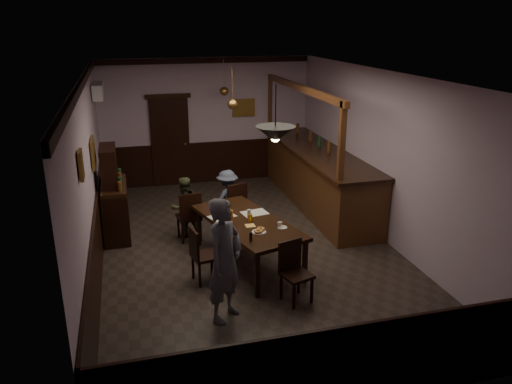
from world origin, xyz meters
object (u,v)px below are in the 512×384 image
object	(u,v)px
pendant_brass_far	(224,91)
soda_can	(250,218)
person_standing	(225,260)
chair_side	(201,253)
person_seated_left	(184,207)
sideboard	(114,201)
chair_far_right	(235,205)
pendant_brass_mid	(233,104)
chair_near	(294,268)
chair_far_left	(190,214)
pendant_iron	(275,134)
dining_table	(247,224)
coffee_cup	(280,224)
person_seated_right	(228,198)
bar_counter	(317,175)

from	to	relation	value
pendant_brass_far	soda_can	bearing A→B (deg)	-95.70
pendant_brass_far	person_standing	bearing A→B (deg)	-101.63
chair_side	pendant_brass_far	world-z (taller)	pendant_brass_far
person_seated_left	sideboard	bearing A→B (deg)	-39.26
chair_far_right	pendant_brass_mid	world-z (taller)	pendant_brass_mid
chair_near	chair_far_right	bearing A→B (deg)	79.00
chair_far_left	chair_far_right	distance (m)	0.91
pendant_iron	soda_can	bearing A→B (deg)	104.12
chair_far_right	chair_side	size ratio (longest dim) A/B	1.09
chair_near	dining_table	bearing A→B (deg)	88.86
coffee_cup	chair_side	bearing A→B (deg)	165.78
person_seated_right	pendant_brass_mid	world-z (taller)	pendant_brass_mid
chair_far_right	chair_side	world-z (taller)	chair_far_right
sideboard	pendant_iron	world-z (taller)	pendant_iron
person_seated_right	chair_far_left	bearing A→B (deg)	4.81
person_seated_right	soda_can	size ratio (longest dim) A/B	9.36
pendant_brass_far	chair_near	bearing A→B (deg)	-90.74
person_standing	sideboard	xyz separation A→B (m)	(-1.42, 3.21, -0.17)
chair_far_left	chair_side	world-z (taller)	chair_far_left
chair_far_right	person_seated_left	xyz separation A→B (m)	(-0.94, 0.02, 0.04)
chair_far_right	chair_side	bearing A→B (deg)	44.85
bar_counter	pendant_iron	size ratio (longest dim) A/B	5.81
chair_near	sideboard	size ratio (longest dim) A/B	0.52
dining_table	chair_near	xyz separation A→B (m)	(0.36, -1.28, -0.20)
coffee_cup	bar_counter	bearing A→B (deg)	42.18
person_seated_right	pendant_brass_far	world-z (taller)	pendant_brass_far
person_seated_left	person_seated_right	bearing A→B (deg)	172.64
person_standing	pendant_brass_mid	size ratio (longest dim) A/B	2.10
person_standing	bar_counter	world-z (taller)	bar_counter
sideboard	chair_far_right	bearing A→B (deg)	-9.81
person_seated_right	bar_counter	size ratio (longest dim) A/B	0.24
chair_side	soda_can	xyz separation A→B (m)	(0.87, 0.38, 0.33)
person_standing	sideboard	size ratio (longest dim) A/B	1.01
person_seated_right	chair_near	bearing A→B (deg)	69.04
chair_far_left	person_seated_right	size ratio (longest dim) A/B	0.83
person_standing	bar_counter	bearing A→B (deg)	9.14
dining_table	pendant_brass_mid	size ratio (longest dim) A/B	2.95
soda_can	pendant_brass_mid	bearing A→B (deg)	84.85
dining_table	person_seated_right	world-z (taller)	person_seated_right
person_standing	coffee_cup	xyz separation A→B (m)	(1.09, 1.09, -0.05)
dining_table	person_seated_right	bearing A→B (deg)	89.65
chair_far_left	sideboard	size ratio (longest dim) A/B	0.55
person_seated_right	soda_can	world-z (taller)	person_seated_right
dining_table	pendant_brass_far	xyz separation A→B (m)	(0.43, 3.83, 1.61)
person_standing	pendant_iron	distance (m)	1.86
person_standing	person_seated_left	world-z (taller)	person_standing
soda_can	pendant_iron	size ratio (longest dim) A/B	0.15
chair_far_left	coffee_cup	distance (m)	1.95
chair_near	chair_side	xyz separation A→B (m)	(-1.20, 0.84, -0.00)
person_seated_left	dining_table	bearing A→B (deg)	98.83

